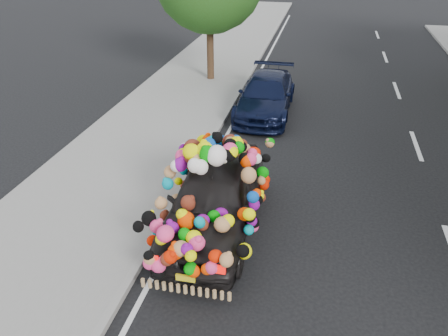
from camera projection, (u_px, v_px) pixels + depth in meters
The scene contains 5 objects.
ground at pixel (273, 231), 9.29m from camera, with size 100.00×100.00×0.00m, color black.
sidewalk at pixel (88, 203), 10.09m from camera, with size 4.00×60.00×0.12m, color gray.
kerb at pixel (168, 214), 9.71m from camera, with size 0.15×60.00×0.13m, color gray.
plush_art_car at pixel (214, 184), 8.91m from camera, with size 2.11×4.47×2.10m.
navy_sedan at pixel (266, 95), 14.79m from camera, with size 1.74×4.29×1.25m, color black.
Camera 1 is at (0.63, -7.49, 5.72)m, focal length 35.00 mm.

